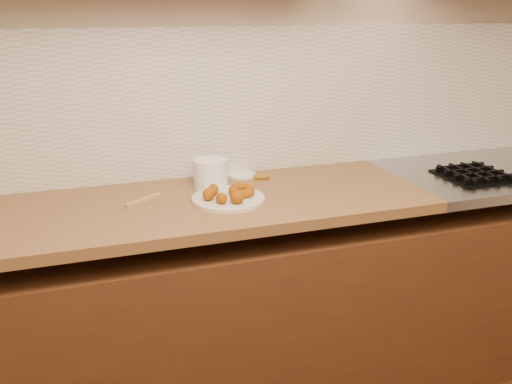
# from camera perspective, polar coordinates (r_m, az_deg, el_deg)

# --- Properties ---
(wall_back) EXTENTS (4.00, 0.02, 2.70)m
(wall_back) POSITION_cam_1_polar(r_m,az_deg,el_deg) (2.28, 0.66, 13.36)
(wall_back) COLOR #C2AD92
(wall_back) RESTS_ON ground
(base_cabinet) EXTENTS (3.60, 0.60, 0.77)m
(base_cabinet) POSITION_cam_1_polar(r_m,az_deg,el_deg) (2.31, 3.11, -11.96)
(base_cabinet) COLOR #502B11
(base_cabinet) RESTS_ON floor
(butcher_block) EXTENTS (2.30, 0.62, 0.04)m
(butcher_block) POSITION_cam_1_polar(r_m,az_deg,el_deg) (1.97, -14.56, -2.29)
(butcher_block) COLOR brown
(butcher_block) RESTS_ON base_cabinet
(backsplash) EXTENTS (3.60, 0.02, 0.60)m
(backsplash) POSITION_cam_1_polar(r_m,az_deg,el_deg) (2.29, 0.74, 9.60)
(backsplash) COLOR beige
(backsplash) RESTS_ON wall_back
(donut_plate) EXTENTS (0.27, 0.27, 0.02)m
(donut_plate) POSITION_cam_1_polar(r_m,az_deg,el_deg) (1.98, -2.94, -0.73)
(donut_plate) COLOR beige
(donut_plate) RESTS_ON butcher_block
(ring_donut) EXTENTS (0.11, 0.11, 0.04)m
(ring_donut) POSITION_cam_1_polar(r_m,az_deg,el_deg) (1.99, -1.54, 0.15)
(ring_donut) COLOR #944903
(ring_donut) RESTS_ON donut_plate
(fried_dough_chunks) EXTENTS (0.15, 0.18, 0.05)m
(fried_dough_chunks) POSITION_cam_1_polar(r_m,az_deg,el_deg) (1.93, -3.83, -0.29)
(fried_dough_chunks) COLOR #944903
(fried_dough_chunks) RESTS_ON donut_plate
(plastic_tub) EXTENTS (0.14, 0.14, 0.11)m
(plastic_tub) POSITION_cam_1_polar(r_m,az_deg,el_deg) (2.12, -4.79, 1.97)
(plastic_tub) COLOR white
(plastic_tub) RESTS_ON butcher_block
(tub_lid) EXTENTS (0.16, 0.16, 0.01)m
(tub_lid) POSITION_cam_1_polar(r_m,az_deg,el_deg) (2.27, -1.48, 1.80)
(tub_lid) COLOR silver
(tub_lid) RESTS_ON butcher_block
(brass_jar_lid) EXTENTS (0.08, 0.08, 0.01)m
(brass_jar_lid) POSITION_cam_1_polar(r_m,az_deg,el_deg) (2.24, 0.57, 1.61)
(brass_jar_lid) COLOR #B88429
(brass_jar_lid) RESTS_ON butcher_block
(wooden_utensil) EXTENTS (0.14, 0.11, 0.01)m
(wooden_utensil) POSITION_cam_1_polar(r_m,az_deg,el_deg) (2.01, -11.80, -0.84)
(wooden_utensil) COLOR #A9894A
(wooden_utensil) RESTS_ON butcher_block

